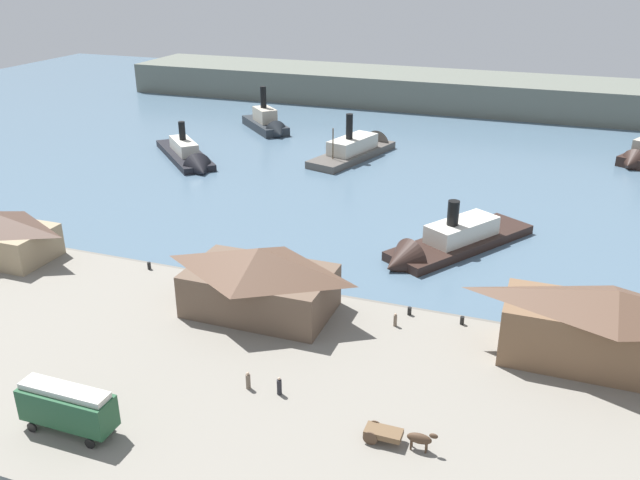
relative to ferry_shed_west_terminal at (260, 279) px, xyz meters
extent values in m
plane|color=slate|center=(-0.10, 10.06, -5.01)|extent=(320.00, 320.00, 0.00)
cube|color=gray|center=(-0.10, -11.94, -4.41)|extent=(110.00, 36.00, 1.20)
cube|color=#666159|center=(-0.10, 6.46, -4.51)|extent=(110.00, 0.80, 1.00)
cube|color=brown|center=(0.00, 0.00, -1.39)|extent=(15.55, 9.31, 4.85)
pyramid|color=brown|center=(0.00, 0.00, 2.36)|extent=(15.86, 9.77, 2.65)
cube|color=brown|center=(35.44, 1.67, -0.89)|extent=(19.69, 7.53, 5.85)
pyramid|color=brown|center=(35.44, 1.67, 3.10)|extent=(20.08, 7.91, 2.13)
cube|color=#1E4C2D|center=(-6.21, -23.78, -1.50)|extent=(8.19, 2.50, 2.83)
cube|color=beige|center=(-6.21, -23.78, 0.17)|extent=(7.87, 1.75, 0.50)
cylinder|color=black|center=(-3.34, -22.53, -3.36)|extent=(0.90, 0.18, 0.90)
cylinder|color=black|center=(-3.34, -25.03, -3.36)|extent=(0.90, 0.18, 0.90)
cylinder|color=black|center=(-9.08, -22.53, -3.36)|extent=(0.90, 0.18, 0.90)
cylinder|color=black|center=(-9.08, -25.03, -3.36)|extent=(0.90, 0.18, 0.90)
cube|color=brown|center=(18.35, -16.18, -2.96)|extent=(3.01, 1.50, 0.50)
cylinder|color=#4C3828|center=(17.44, -15.43, -3.21)|extent=(1.20, 0.10, 1.20)
cylinder|color=#4C3828|center=(17.44, -16.93, -3.21)|extent=(1.20, 0.10, 1.20)
ellipsoid|color=#473323|center=(21.25, -16.18, -2.71)|extent=(2.00, 0.70, 0.90)
ellipsoid|color=#473323|center=(22.35, -16.18, -2.16)|extent=(0.70, 0.32, 0.44)
cylinder|color=#473323|center=(21.85, -15.98, -3.31)|extent=(0.16, 0.16, 1.00)
cylinder|color=#473323|center=(21.85, -16.38, -3.31)|extent=(0.16, 0.16, 1.00)
cylinder|color=#473323|center=(20.65, -15.98, -3.31)|extent=(0.16, 0.16, 1.00)
cylinder|color=#473323|center=(20.65, -16.38, -3.31)|extent=(0.16, 0.16, 1.00)
cylinder|color=#6B5B4C|center=(14.75, 1.83, -3.17)|extent=(0.37, 0.37, 1.28)
sphere|color=#CCA889|center=(14.75, 1.83, -2.41)|extent=(0.23, 0.23, 0.23)
cylinder|color=#6B5B4C|center=(5.01, -13.49, -3.07)|extent=(0.43, 0.43, 1.47)
sphere|color=#CCA889|center=(5.01, -13.49, -2.20)|extent=(0.27, 0.27, 0.27)
cylinder|color=#232328|center=(7.98, -13.31, -3.06)|extent=(0.44, 0.44, 1.50)
sphere|color=#CCA889|center=(7.98, -13.31, -2.17)|extent=(0.27, 0.27, 0.27)
cylinder|color=black|center=(21.34, 4.62, -3.36)|extent=(0.44, 0.44, 0.90)
cylinder|color=black|center=(15.63, 4.67, -3.36)|extent=(0.44, 0.44, 0.90)
cylinder|color=black|center=(-17.49, 4.72, -3.36)|extent=(0.44, 0.44, 0.90)
cube|color=black|center=(17.53, 27.92, -4.38)|extent=(18.19, 23.49, 1.26)
cone|color=black|center=(11.23, 17.94, -4.38)|extent=(7.30, 6.77, 5.95)
cube|color=silver|center=(17.53, 27.92, -2.50)|extent=(9.46, 11.48, 2.51)
cylinder|color=black|center=(16.40, 26.13, 0.47)|extent=(1.57, 1.57, 3.41)
cone|color=black|center=(41.71, 75.15, -4.06)|extent=(6.07, 5.05, 5.30)
cube|color=#23282D|center=(-35.70, 79.49, -4.05)|extent=(15.47, 15.44, 1.92)
cone|color=#23282D|center=(-29.98, 73.79, -4.05)|extent=(5.69, 5.69, 5.14)
cube|color=#B2A893|center=(-35.70, 79.49, -1.55)|extent=(7.23, 7.23, 3.07)
cylinder|color=black|center=(-36.18, 79.96, 2.39)|extent=(1.37, 1.37, 4.81)
cube|color=black|center=(-41.14, 52.82, -4.39)|extent=(20.49, 20.29, 1.23)
cone|color=black|center=(-33.06, 44.87, -4.39)|extent=(6.81, 6.82, 5.56)
cube|color=beige|center=(-41.14, 52.82, -2.58)|extent=(9.40, 9.32, 2.39)
cylinder|color=black|center=(-41.47, 53.14, 0.41)|extent=(1.29, 1.29, 3.61)
cube|color=#514C47|center=(-9.81, 64.37, -4.31)|extent=(12.52, 23.53, 1.40)
cone|color=#514C47|center=(-6.71, 75.24, -4.31)|extent=(6.80, 5.53, 5.91)
cube|color=beige|center=(-9.81, 64.37, -2.24)|extent=(7.66, 12.48, 2.75)
cylinder|color=black|center=(-10.16, 63.15, 1.59)|extent=(1.34, 1.34, 4.92)
cylinder|color=brown|center=(-11.68, 57.85, -0.65)|extent=(0.24, 0.24, 5.94)
cube|color=#60665B|center=(-0.10, 120.06, -1.01)|extent=(180.00, 24.00, 8.00)
camera|label=1|loc=(28.37, -58.31, 32.43)|focal=37.42mm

